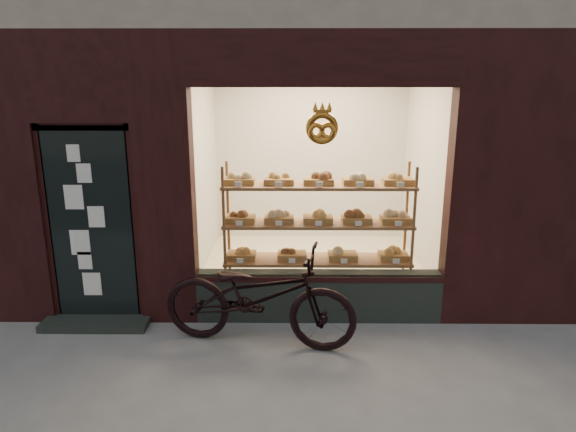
{
  "coord_description": "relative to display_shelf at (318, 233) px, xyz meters",
  "views": [
    {
      "loc": [
        0.15,
        -3.2,
        2.63
      ],
      "look_at": [
        0.11,
        2.0,
        1.24
      ],
      "focal_mm": 32.0,
      "sensor_mm": 36.0,
      "label": 1
    }
  ],
  "objects": [
    {
      "name": "display_shelf",
      "position": [
        0.0,
        0.0,
        0.0
      ],
      "size": [
        2.2,
        0.45,
        1.7
      ],
      "color": "brown",
      "rests_on": "ground"
    },
    {
      "name": "bicycle",
      "position": [
        -0.63,
        -0.99,
        -0.37
      ],
      "size": [
        2.07,
        1.05,
        1.04
      ],
      "primitive_type": "imported",
      "rotation": [
        0.0,
        0.0,
        1.38
      ],
      "color": "black",
      "rests_on": "ground"
    }
  ]
}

